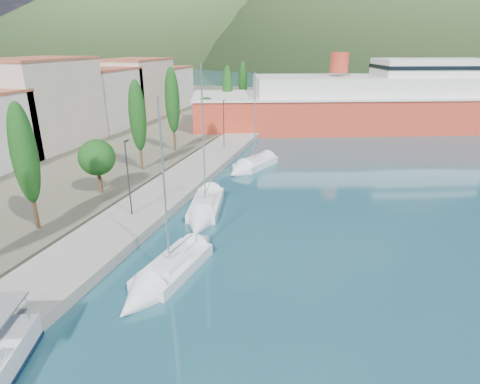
% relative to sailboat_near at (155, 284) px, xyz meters
% --- Properties ---
extents(ground, '(1400.00, 1400.00, 0.00)m').
position_rel_sailboat_near_xyz_m(ground, '(2.82, 114.37, -0.32)').
color(ground, '#1E4C5A').
extents(quay, '(5.00, 88.00, 0.80)m').
position_rel_sailboat_near_xyz_m(quay, '(-6.18, 20.37, 0.08)').
color(quay, gray).
rests_on(quay, ground).
extents(town_buildings, '(9.20, 69.20, 11.30)m').
position_rel_sailboat_near_xyz_m(town_buildings, '(-29.18, 31.28, 5.24)').
color(town_buildings, beige).
rests_on(town_buildings, land_strip).
extents(tree_row, '(3.48, 64.01, 10.40)m').
position_rel_sailboat_near_xyz_m(tree_row, '(-11.72, 26.31, 5.44)').
color(tree_row, '#47301E').
rests_on(tree_row, land_strip).
extents(lamp_posts, '(0.15, 45.61, 6.06)m').
position_rel_sailboat_near_xyz_m(lamp_posts, '(-6.18, 8.47, 3.76)').
color(lamp_posts, '#2D2D33').
rests_on(lamp_posts, quay).
extents(sailboat_near, '(3.46, 8.67, 12.12)m').
position_rel_sailboat_near_xyz_m(sailboat_near, '(0.00, 0.00, 0.00)').
color(sailboat_near, silver).
rests_on(sailboat_near, ground).
extents(sailboat_mid, '(4.38, 9.58, 13.35)m').
position_rel_sailboat_near_xyz_m(sailboat_mid, '(-1.03, 10.26, -0.00)').
color(sailboat_mid, silver).
rests_on(sailboat_mid, ground).
extents(sailboat_far, '(4.99, 8.43, 11.81)m').
position_rel_sailboat_near_xyz_m(sailboat_far, '(-1.05, 24.13, 0.00)').
color(sailboat_far, silver).
rests_on(sailboat_far, ground).
extents(ferry, '(66.02, 34.81, 12.94)m').
position_rel_sailboat_near_xyz_m(ferry, '(15.54, 54.31, 3.61)').
color(ferry, '#B83623').
rests_on(ferry, ground).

